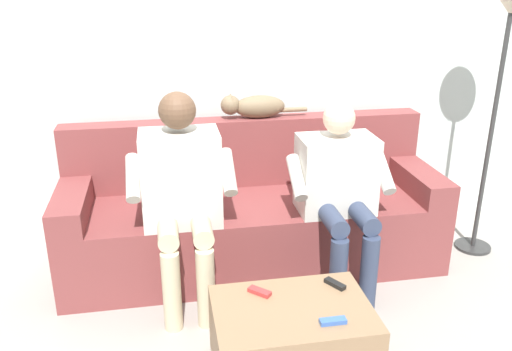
% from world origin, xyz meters
% --- Properties ---
extents(ground_plane, '(8.00, 8.00, 0.00)m').
position_xyz_m(ground_plane, '(0.00, 0.60, 0.00)').
color(ground_plane, gray).
extents(back_wall, '(5.18, 0.06, 2.43)m').
position_xyz_m(back_wall, '(0.00, -0.59, 1.21)').
color(back_wall, silver).
rests_on(back_wall, ground).
extents(couch, '(2.38, 0.76, 0.91)m').
position_xyz_m(couch, '(0.00, -0.13, 0.32)').
color(couch, brown).
rests_on(couch, ground).
extents(coffee_table, '(0.73, 0.51, 0.36)m').
position_xyz_m(coffee_table, '(0.00, 0.96, 0.18)').
color(coffee_table, '#8C6B4C').
rests_on(coffee_table, ground).
extents(person_left_seated, '(0.60, 0.58, 1.12)m').
position_xyz_m(person_left_seated, '(-0.45, 0.22, 0.65)').
color(person_left_seated, beige).
rests_on(person_left_seated, ground).
extents(person_right_seated, '(0.59, 0.57, 1.21)m').
position_xyz_m(person_right_seated, '(0.45, 0.20, 0.69)').
color(person_right_seated, beige).
rests_on(person_right_seated, ground).
extents(cat_on_backrest, '(0.57, 0.14, 0.16)m').
position_xyz_m(cat_on_backrest, '(-0.05, -0.38, 0.99)').
color(cat_on_backrest, '#756047').
rests_on(cat_on_backrest, couch).
extents(remote_black, '(0.09, 0.12, 0.02)m').
position_xyz_m(remote_black, '(-0.25, 0.82, 0.37)').
color(remote_black, black).
rests_on(remote_black, coffee_table).
extents(remote_blue, '(0.12, 0.04, 0.02)m').
position_xyz_m(remote_blue, '(-0.15, 1.10, 0.37)').
color(remote_blue, '#3860B7').
rests_on(remote_blue, coffee_table).
extents(remote_red, '(0.11, 0.11, 0.02)m').
position_xyz_m(remote_red, '(0.13, 0.82, 0.37)').
color(remote_red, '#B73333').
rests_on(remote_red, coffee_table).
extents(floor_lamp, '(0.29, 0.29, 1.74)m').
position_xyz_m(floor_lamp, '(-1.54, -0.01, 1.48)').
color(floor_lamp, '#2D2D2D').
rests_on(floor_lamp, ground).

